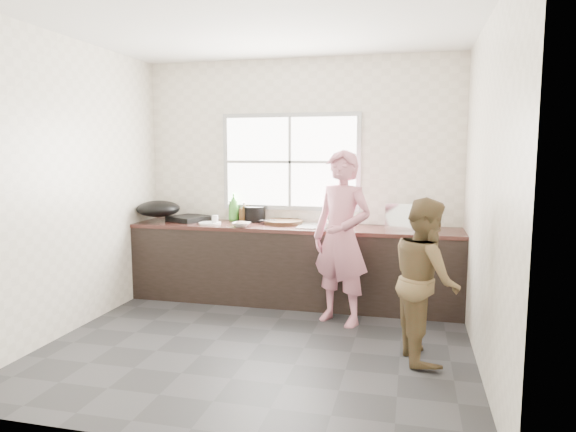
% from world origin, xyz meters
% --- Properties ---
extents(floor, '(3.60, 3.20, 0.01)m').
position_xyz_m(floor, '(0.00, 0.00, -0.01)').
color(floor, '#2A2A2D').
rests_on(floor, ground).
extents(ceiling, '(3.60, 3.20, 0.01)m').
position_xyz_m(ceiling, '(0.00, 0.00, 2.71)').
color(ceiling, silver).
rests_on(ceiling, wall_back).
extents(wall_back, '(3.60, 0.01, 2.70)m').
position_xyz_m(wall_back, '(0.00, 1.60, 1.35)').
color(wall_back, silver).
rests_on(wall_back, ground).
extents(wall_left, '(0.01, 3.20, 2.70)m').
position_xyz_m(wall_left, '(-1.80, 0.00, 1.35)').
color(wall_left, silver).
rests_on(wall_left, ground).
extents(wall_right, '(0.01, 3.20, 2.70)m').
position_xyz_m(wall_right, '(1.80, 0.00, 1.35)').
color(wall_right, silver).
rests_on(wall_right, ground).
extents(wall_front, '(3.60, 0.01, 2.70)m').
position_xyz_m(wall_front, '(0.00, -1.60, 1.35)').
color(wall_front, beige).
rests_on(wall_front, ground).
extents(cabinet, '(3.60, 0.62, 0.82)m').
position_xyz_m(cabinet, '(0.00, 1.29, 0.41)').
color(cabinet, black).
rests_on(cabinet, floor).
extents(countertop, '(3.60, 0.64, 0.04)m').
position_xyz_m(countertop, '(0.00, 1.29, 0.84)').
color(countertop, '#351A15').
rests_on(countertop, cabinet).
extents(sink, '(0.55, 0.45, 0.02)m').
position_xyz_m(sink, '(0.35, 1.29, 0.86)').
color(sink, silver).
rests_on(sink, countertop).
extents(faucet, '(0.02, 0.02, 0.30)m').
position_xyz_m(faucet, '(0.35, 1.49, 1.01)').
color(faucet, silver).
rests_on(faucet, countertop).
extents(window_frame, '(1.60, 0.05, 1.10)m').
position_xyz_m(window_frame, '(-0.10, 1.59, 1.55)').
color(window_frame, '#9EA0A5').
rests_on(window_frame, wall_back).
extents(window_glazing, '(1.50, 0.01, 1.00)m').
position_xyz_m(window_glazing, '(-0.10, 1.57, 1.55)').
color(window_glazing, white).
rests_on(window_glazing, window_frame).
extents(woman, '(0.68, 0.58, 1.57)m').
position_xyz_m(woman, '(0.61, 0.74, 0.79)').
color(woman, pink).
rests_on(woman, floor).
extents(person_side, '(0.64, 0.74, 1.31)m').
position_xyz_m(person_side, '(1.39, 0.03, 0.66)').
color(person_side, brown).
rests_on(person_side, floor).
extents(cutting_board, '(0.46, 0.46, 0.04)m').
position_xyz_m(cutting_board, '(-0.13, 1.40, 0.88)').
color(cutting_board, '#332213').
rests_on(cutting_board, countertop).
extents(cleaver, '(0.19, 0.11, 0.01)m').
position_xyz_m(cleaver, '(-0.31, 1.36, 0.90)').
color(cleaver, '#A7A8AE').
rests_on(cleaver, cutting_board).
extents(bowl_mince, '(0.21, 0.21, 0.05)m').
position_xyz_m(bowl_mince, '(-0.52, 1.08, 0.88)').
color(bowl_mince, silver).
rests_on(bowl_mince, countertop).
extents(bowl_crabs, '(0.24, 0.24, 0.07)m').
position_xyz_m(bowl_crabs, '(0.49, 1.13, 0.89)').
color(bowl_crabs, silver).
rests_on(bowl_crabs, countertop).
extents(bowl_held, '(0.23, 0.23, 0.06)m').
position_xyz_m(bowl_held, '(0.55, 1.08, 0.89)').
color(bowl_held, silver).
rests_on(bowl_held, countertop).
extents(black_pot, '(0.30, 0.30, 0.18)m').
position_xyz_m(black_pot, '(-0.51, 1.52, 0.95)').
color(black_pot, black).
rests_on(black_pot, countertop).
extents(plate_food, '(0.30, 0.30, 0.02)m').
position_xyz_m(plate_food, '(-0.93, 1.19, 0.87)').
color(plate_food, white).
rests_on(plate_food, countertop).
extents(bottle_green, '(0.15, 0.15, 0.33)m').
position_xyz_m(bottle_green, '(-0.77, 1.52, 1.02)').
color(bottle_green, '#3C902F').
rests_on(bottle_green, countertop).
extents(bottle_brown_tall, '(0.11, 0.11, 0.21)m').
position_xyz_m(bottle_brown_tall, '(-0.63, 1.50, 0.96)').
color(bottle_brown_tall, '#4A3212').
rests_on(bottle_brown_tall, countertop).
extents(bottle_brown_short, '(0.15, 0.15, 0.15)m').
position_xyz_m(bottle_brown_short, '(-0.61, 1.52, 0.94)').
color(bottle_brown_short, '#4A1B12').
rests_on(bottle_brown_short, countertop).
extents(glass_jar, '(0.09, 0.09, 0.10)m').
position_xyz_m(glass_jar, '(-0.87, 1.20, 0.91)').
color(glass_jar, white).
rests_on(glass_jar, countertop).
extents(burner, '(0.53, 0.53, 0.06)m').
position_xyz_m(burner, '(-1.27, 1.38, 0.89)').
color(burner, black).
rests_on(burner, countertop).
extents(wok, '(0.63, 0.63, 0.19)m').
position_xyz_m(wok, '(-1.58, 1.23, 1.01)').
color(wok, black).
rests_on(wok, burner).
extents(dish_rack, '(0.41, 0.32, 0.28)m').
position_xyz_m(dish_rack, '(1.20, 1.34, 1.00)').
color(dish_rack, white).
rests_on(dish_rack, countertop).
extents(pot_lid_left, '(0.28, 0.28, 0.01)m').
position_xyz_m(pot_lid_left, '(-1.43, 1.42, 0.87)').
color(pot_lid_left, '#A9ADB0').
rests_on(pot_lid_left, countertop).
extents(pot_lid_right, '(0.28, 0.28, 0.01)m').
position_xyz_m(pot_lid_right, '(-1.30, 1.35, 0.87)').
color(pot_lid_right, '#AEAFB5').
rests_on(pot_lid_right, countertop).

